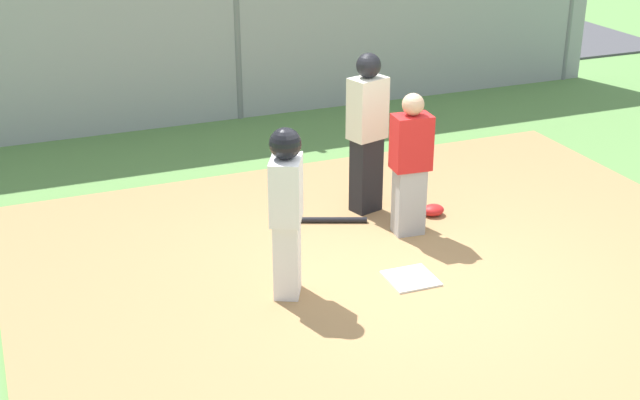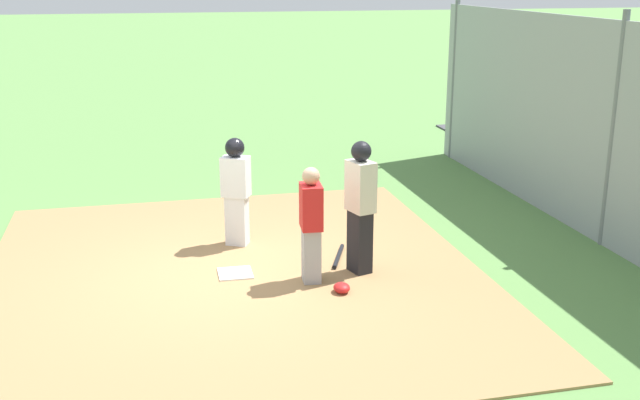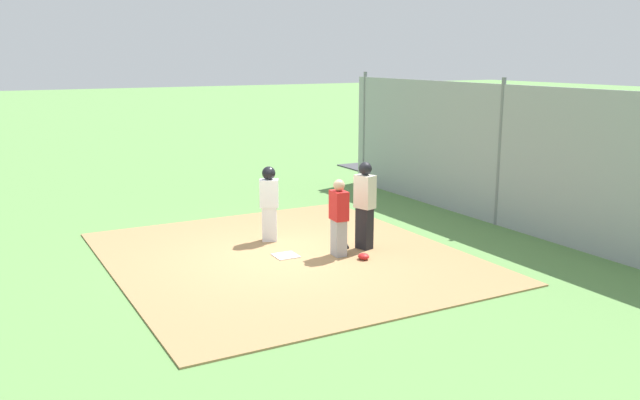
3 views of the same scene
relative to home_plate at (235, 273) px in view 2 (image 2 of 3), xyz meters
The scene contains 10 objects.
ground_plane 0.04m from the home_plate, ahead, with size 140.00×140.00×0.00m, color #5B8947.
dirt_infield 0.03m from the home_plate, ahead, with size 7.20×6.40×0.03m, color #9E774C.
home_plate is the anchor object (origin of this frame).
catcher 1.27m from the home_plate, 115.61° to the right, with size 0.40×0.29×1.50m.
umpire 1.87m from the home_plate, 99.78° to the right, with size 0.44×0.36×1.76m.
runner 1.46m from the home_plate, ahead, with size 0.40×0.46×1.57m.
baseball_bat 1.48m from the home_plate, 80.56° to the right, with size 0.06×0.06×0.85m, color black.
catcher_mask 1.51m from the home_plate, 126.77° to the right, with size 0.24×0.20×0.12m, color red.
backstop_fence 5.61m from the home_plate, 90.00° to the right, with size 12.00×0.10×3.35m.
parked_car_green 11.39m from the home_plate, 55.94° to the right, with size 4.41×2.37×1.28m.
Camera 2 is at (-9.37, 1.07, 3.82)m, focal length 43.11 mm.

